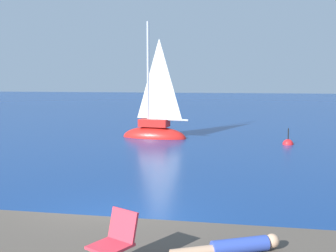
{
  "coord_description": "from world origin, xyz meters",
  "views": [
    {
      "loc": [
        2.83,
        -9.43,
        3.55
      ],
      "look_at": [
        -0.53,
        11.11,
        1.09
      ],
      "focal_mm": 45.27,
      "sensor_mm": 36.0,
      "label": 1
    }
  ],
  "objects_px": {
    "person_sunbather": "(232,247)",
    "marker_buoy": "(288,144)",
    "sailboat_near": "(155,131)",
    "beach_chair": "(116,237)"
  },
  "relations": [
    {
      "from": "person_sunbather",
      "to": "marker_buoy",
      "type": "bearing_deg",
      "value": -124.13
    },
    {
      "from": "sailboat_near",
      "to": "person_sunbather",
      "type": "height_order",
      "value": "sailboat_near"
    },
    {
      "from": "sailboat_near",
      "to": "beach_chair",
      "type": "height_order",
      "value": "sailboat_near"
    },
    {
      "from": "beach_chair",
      "to": "sailboat_near",
      "type": "bearing_deg",
      "value": -142.22
    },
    {
      "from": "person_sunbather",
      "to": "beach_chair",
      "type": "bearing_deg",
      "value": -1.04
    },
    {
      "from": "person_sunbather",
      "to": "beach_chair",
      "type": "xyz_separation_m",
      "value": [
        -1.61,
        -0.71,
        0.33
      ]
    },
    {
      "from": "marker_buoy",
      "to": "beach_chair",
      "type": "bearing_deg",
      "value": -104.21
    },
    {
      "from": "beach_chair",
      "to": "marker_buoy",
      "type": "height_order",
      "value": "beach_chair"
    },
    {
      "from": "sailboat_near",
      "to": "marker_buoy",
      "type": "distance_m",
      "value": 7.45
    },
    {
      "from": "person_sunbather",
      "to": "beach_chair",
      "type": "distance_m",
      "value": 1.79
    }
  ]
}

